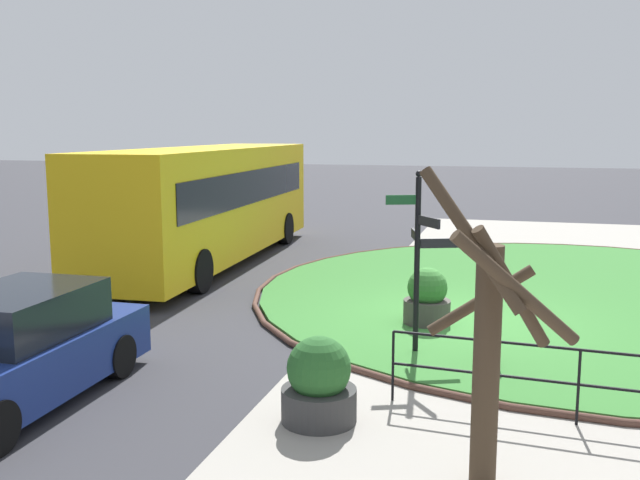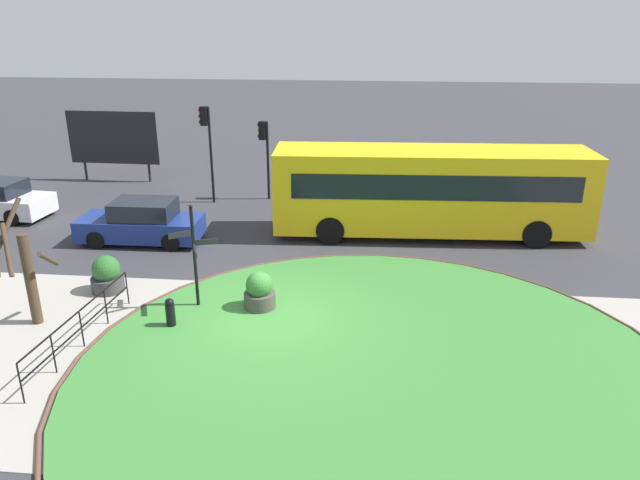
{
  "view_description": "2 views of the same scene",
  "coord_description": "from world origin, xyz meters",
  "px_view_note": "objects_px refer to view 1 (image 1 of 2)",
  "views": [
    {
      "loc": [
        -13.25,
        -0.91,
        3.62
      ],
      "look_at": [
        2.83,
        3.57,
        1.03
      ],
      "focal_mm": 39.9,
      "sensor_mm": 36.0,
      "label": 1
    },
    {
      "loc": [
        2.62,
        -13.97,
        7.69
      ],
      "look_at": [
        0.89,
        3.8,
        0.91
      ],
      "focal_mm": 33.78,
      "sensor_mm": 36.0,
      "label": 2
    }
  ],
  "objects_px": {
    "planter_kerbside": "(319,384)",
    "street_tree_bare": "(489,340)",
    "car_near_lane": "(15,353)",
    "signpost_directional": "(419,252)",
    "planter_near_signpost": "(427,301)",
    "bollard_foreground": "(491,342)",
    "bus_yellow": "(210,201)"
  },
  "relations": [
    {
      "from": "bollard_foreground",
      "to": "street_tree_bare",
      "type": "bearing_deg",
      "value": -178.87
    },
    {
      "from": "bollard_foreground",
      "to": "planter_kerbside",
      "type": "bearing_deg",
      "value": 142.27
    },
    {
      "from": "planter_near_signpost",
      "to": "street_tree_bare",
      "type": "bearing_deg",
      "value": -167.27
    },
    {
      "from": "car_near_lane",
      "to": "planter_kerbside",
      "type": "xyz_separation_m",
      "value": [
        0.49,
        -4.04,
        -0.21
      ]
    },
    {
      "from": "bus_yellow",
      "to": "car_near_lane",
      "type": "distance_m",
      "value": 10.38
    },
    {
      "from": "bollard_foreground",
      "to": "planter_near_signpost",
      "type": "height_order",
      "value": "planter_near_signpost"
    },
    {
      "from": "signpost_directional",
      "to": "street_tree_bare",
      "type": "distance_m",
      "value": 4.25
    },
    {
      "from": "signpost_directional",
      "to": "planter_near_signpost",
      "type": "xyz_separation_m",
      "value": [
        1.72,
        0.06,
        -1.2
      ]
    },
    {
      "from": "planter_near_signpost",
      "to": "street_tree_bare",
      "type": "height_order",
      "value": "street_tree_bare"
    },
    {
      "from": "car_near_lane",
      "to": "planter_kerbside",
      "type": "height_order",
      "value": "car_near_lane"
    },
    {
      "from": "bollard_foreground",
      "to": "planter_near_signpost",
      "type": "relative_size",
      "value": 0.76
    },
    {
      "from": "signpost_directional",
      "to": "car_near_lane",
      "type": "bearing_deg",
      "value": 125.26
    },
    {
      "from": "bollard_foreground",
      "to": "street_tree_bare",
      "type": "relative_size",
      "value": 0.26
    },
    {
      "from": "signpost_directional",
      "to": "planter_kerbside",
      "type": "relative_size",
      "value": 2.71
    },
    {
      "from": "bollard_foreground",
      "to": "planter_near_signpost",
      "type": "bearing_deg",
      "value": 30.52
    },
    {
      "from": "signpost_directional",
      "to": "street_tree_bare",
      "type": "height_order",
      "value": "street_tree_bare"
    },
    {
      "from": "signpost_directional",
      "to": "bus_yellow",
      "type": "distance_m",
      "value": 9.45
    },
    {
      "from": "signpost_directional",
      "to": "car_near_lane",
      "type": "xyz_separation_m",
      "value": [
        -3.44,
        4.86,
        -1.01
      ]
    },
    {
      "from": "street_tree_bare",
      "to": "signpost_directional",
      "type": "bearing_deg",
      "value": 17.09
    },
    {
      "from": "bus_yellow",
      "to": "planter_kerbside",
      "type": "xyz_separation_m",
      "value": [
        -9.69,
        -5.81,
        -1.2
      ]
    },
    {
      "from": "signpost_directional",
      "to": "planter_kerbside",
      "type": "height_order",
      "value": "signpost_directional"
    },
    {
      "from": "bollard_foreground",
      "to": "bus_yellow",
      "type": "height_order",
      "value": "bus_yellow"
    },
    {
      "from": "bus_yellow",
      "to": "street_tree_bare",
      "type": "bearing_deg",
      "value": -146.59
    },
    {
      "from": "car_near_lane",
      "to": "planter_near_signpost",
      "type": "bearing_deg",
      "value": 136.27
    },
    {
      "from": "planter_kerbside",
      "to": "street_tree_bare",
      "type": "bearing_deg",
      "value": -118.31
    },
    {
      "from": "signpost_directional",
      "to": "bollard_foreground",
      "type": "height_order",
      "value": "signpost_directional"
    },
    {
      "from": "bus_yellow",
      "to": "planter_kerbside",
      "type": "height_order",
      "value": "bus_yellow"
    },
    {
      "from": "planter_kerbside",
      "to": "street_tree_bare",
      "type": "distance_m",
      "value": 2.58
    },
    {
      "from": "bollard_foreground",
      "to": "car_near_lane",
      "type": "bearing_deg",
      "value": 116.91
    },
    {
      "from": "bollard_foreground",
      "to": "car_near_lane",
      "type": "height_order",
      "value": "car_near_lane"
    },
    {
      "from": "bollard_foreground",
      "to": "planter_kerbside",
      "type": "distance_m",
      "value": 3.26
    },
    {
      "from": "car_near_lane",
      "to": "bollard_foreground",
      "type": "bearing_deg",
      "value": 116.14
    }
  ]
}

